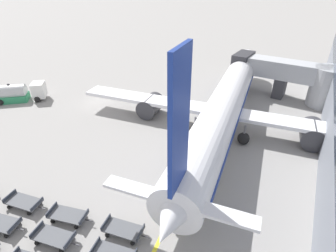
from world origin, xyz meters
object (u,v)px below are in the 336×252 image
object	(u,v)px
baggage_dolly_row_mid_b_col_b	(0,223)
baggage_dolly_row_far_col_d	(123,230)
baggage_dolly_row_mid_b_col_c	(54,237)
airplane	(226,104)
baggage_dolly_row_far_col_c	(68,215)
baggage_dolly_row_far_col_b	(24,202)
fuel_tanker_primary	(18,93)

from	to	relation	value
baggage_dolly_row_mid_b_col_b	baggage_dolly_row_far_col_d	xyz separation A→B (m)	(8.62, 4.04, 0.00)
baggage_dolly_row_mid_b_col_c	airplane	bearing A→B (deg)	76.20
baggage_dolly_row_mid_b_col_c	baggage_dolly_row_far_col_c	distance (m)	2.01
baggage_dolly_row_mid_b_col_c	baggage_dolly_row_far_col_b	size ratio (longest dim) A/B	1.00
baggage_dolly_row_mid_b_col_c	fuel_tanker_primary	bearing A→B (deg)	149.20
baggage_dolly_row_far_col_d	airplane	bearing A→B (deg)	85.79
airplane	baggage_dolly_row_far_col_c	world-z (taller)	airplane
airplane	baggage_dolly_row_far_col_d	bearing A→B (deg)	-94.21
baggage_dolly_row_far_col_b	baggage_dolly_row_far_col_c	distance (m)	4.39
baggage_dolly_row_far_col_d	baggage_dolly_row_far_col_b	bearing A→B (deg)	-168.78
fuel_tanker_primary	baggage_dolly_row_mid_b_col_c	bearing A→B (deg)	-30.80
baggage_dolly_row_mid_b_col_b	baggage_dolly_row_far_col_d	world-z (taller)	same
baggage_dolly_row_mid_b_col_c	baggage_dolly_row_far_col_d	distance (m)	4.99
fuel_tanker_primary	baggage_dolly_row_far_col_c	bearing A→B (deg)	-28.00
airplane	baggage_dolly_row_mid_b_col_b	distance (m)	25.59
baggage_dolly_row_far_col_c	baggage_dolly_row_far_col_d	distance (m)	4.75
baggage_dolly_row_mid_b_col_c	baggage_dolly_row_far_col_b	xyz separation A→B (m)	(-4.92, 1.14, 0.00)
baggage_dolly_row_far_col_c	baggage_dolly_row_far_col_d	xyz separation A→B (m)	(4.64, 1.00, 0.00)
fuel_tanker_primary	baggage_dolly_row_mid_b_col_b	xyz separation A→B (m)	(20.26, -15.92, -0.74)
baggage_dolly_row_far_col_b	baggage_dolly_row_far_col_c	world-z (taller)	same
baggage_dolly_row_far_col_c	baggage_dolly_row_mid_b_col_b	bearing A→B (deg)	-142.69
baggage_dolly_row_far_col_c	baggage_dolly_row_mid_b_col_c	bearing A→B (deg)	-72.80
airplane	fuel_tanker_primary	xyz separation A→B (m)	(-30.30, -7.47, -1.94)
fuel_tanker_primary	baggage_dolly_row_far_col_c	world-z (taller)	fuel_tanker_primary
airplane	baggage_dolly_row_far_col_d	distance (m)	19.58
airplane	baggage_dolly_row_mid_b_col_c	distance (m)	23.09
baggage_dolly_row_far_col_b	fuel_tanker_primary	bearing A→B (deg)	145.55
fuel_tanker_primary	baggage_dolly_row_far_col_d	size ratio (longest dim) A/B	1.89
baggage_dolly_row_mid_b_col_b	baggage_dolly_row_far_col_d	bearing A→B (deg)	25.10
fuel_tanker_primary	baggage_dolly_row_mid_b_col_b	distance (m)	25.78
baggage_dolly_row_mid_b_col_b	baggage_dolly_row_mid_b_col_c	world-z (taller)	same
baggage_dolly_row_mid_b_col_c	baggage_dolly_row_far_col_d	xyz separation A→B (m)	(4.05, 2.92, 0.00)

